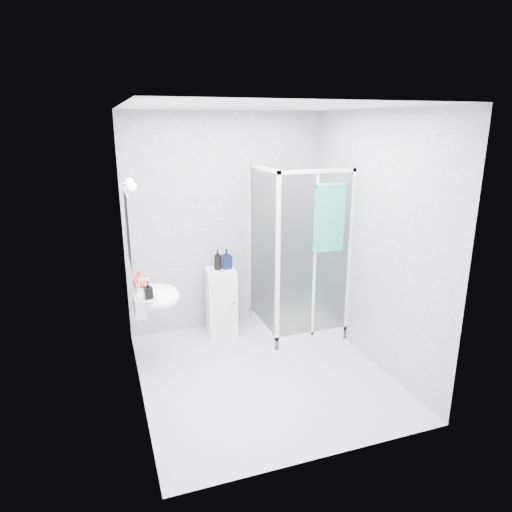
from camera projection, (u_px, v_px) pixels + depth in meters
name	position (u px, v px, depth m)	size (l,w,h in m)	color
room	(263.00, 251.00, 4.30)	(2.40, 2.60, 2.60)	#BABEC1
shower_enclosure	(293.00, 298.00, 5.44)	(0.90, 0.95, 2.00)	white
wall_basin	(155.00, 297.00, 4.53)	(0.46, 0.56, 0.35)	white
mirror	(128.00, 230.00, 4.27)	(0.02, 0.60, 0.70)	white
vanity_lights	(130.00, 185.00, 4.17)	(0.10, 0.40, 0.08)	silver
wall_hooks	(206.00, 199.00, 5.26)	(0.23, 0.06, 0.03)	silver
storage_cabinet	(221.00, 302.00, 5.44)	(0.37, 0.38, 0.81)	white
hand_towel	(329.00, 216.00, 4.85)	(0.35, 0.05, 0.74)	teal
shampoo_bottle_a	(218.00, 260.00, 5.29)	(0.09, 0.09, 0.24)	black
shampoo_bottle_b	(227.00, 259.00, 5.33)	(0.11, 0.11, 0.24)	#0A123D
soap_dispenser_orange	(139.00, 279.00, 4.58)	(0.14, 0.14, 0.18)	#FF291E
soap_dispenser_black	(148.00, 290.00, 4.30)	(0.08, 0.08, 0.17)	black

